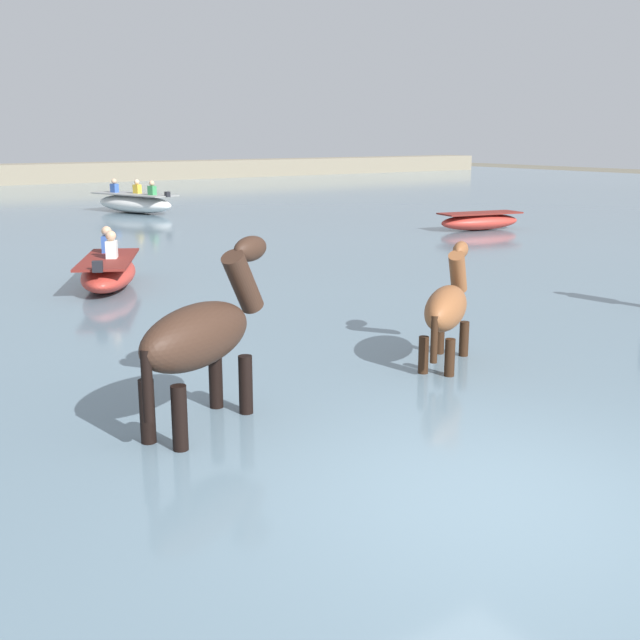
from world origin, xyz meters
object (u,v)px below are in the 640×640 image
at_px(boat_far_offshore, 480,221).
at_px(boat_near_starboard, 109,272).
at_px(horse_trailing_dark_bay, 202,339).
at_px(horse_lead_chestnut, 447,310).
at_px(boat_distant_east, 135,203).

height_order(boat_far_offshore, boat_near_starboard, boat_near_starboard).
bearing_deg(horse_trailing_dark_bay, boat_far_offshore, 35.36).
bearing_deg(boat_far_offshore, horse_trailing_dark_bay, -144.64).
xyz_separation_m(boat_far_offshore, boat_near_starboard, (-11.59, -2.39, 0.03)).
distance_m(horse_lead_chestnut, boat_near_starboard, 6.94).
bearing_deg(boat_near_starboard, horse_lead_chestnut, -76.03).
bearing_deg(boat_distant_east, boat_near_starboard, -113.13).
bearing_deg(boat_far_offshore, boat_distant_east, 121.14).
relative_size(horse_trailing_dark_bay, boat_distant_east, 0.56).
xyz_separation_m(boat_distant_east, boat_far_offshore, (6.19, -10.25, -0.09)).
height_order(horse_trailing_dark_bay, boat_far_offshore, horse_trailing_dark_bay).
bearing_deg(horse_lead_chestnut, boat_near_starboard, 103.97).
distance_m(horse_trailing_dark_bay, boat_far_offshore, 16.13).
bearing_deg(boat_near_starboard, horse_trailing_dark_bay, -102.63).
bearing_deg(horse_trailing_dark_bay, horse_lead_chestnut, 3.79).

